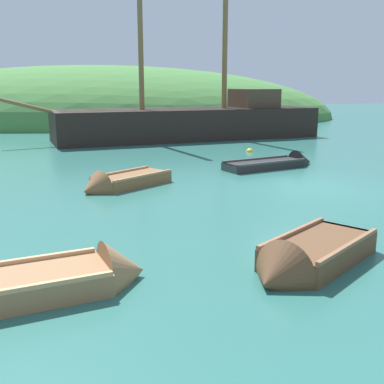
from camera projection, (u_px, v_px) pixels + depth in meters
The scene contains 9 objects.
ground_plane at pixel (300, 187), 14.49m from camera, with size 120.00×120.00×0.00m, color #2D6B60.
shore_hill at pixel (100, 120), 42.43m from camera, with size 43.95×23.70×9.60m, color #477F3D.
sailing_ship at pixel (191, 127), 27.37m from camera, with size 18.08×6.88×13.01m.
rowboat_center at pixel (278, 165), 17.96m from camera, with size 4.05×2.27×1.01m.
rowboat_far at pixel (120, 184), 14.34m from camera, with size 3.10×2.83×1.07m.
rowboat_portside at pixel (58, 284), 7.14m from camera, with size 3.39×1.94×1.13m.
rowboat_outer_left at pixel (306, 261), 8.02m from camera, with size 3.05×2.72×1.11m.
buoy_yellow at pixel (250, 152), 22.02m from camera, with size 0.34×0.34×0.34m, color yellow.
buoy_orange at pixel (295, 158), 20.22m from camera, with size 0.42×0.42×0.42m, color orange.
Camera 1 is at (-5.89, -13.30, 3.09)m, focal length 43.64 mm.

